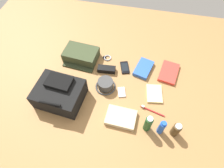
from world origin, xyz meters
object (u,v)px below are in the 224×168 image
(travel_guidebook, at_px, (144,68))
(notepad, at_px, (154,93))
(folded_towel, at_px, (121,117))
(toiletry_pouch, at_px, (81,55))
(cologne_bottle, at_px, (176,130))
(media_player, at_px, (122,92))
(sunglasses_case, at_px, (107,69))
(shampoo_bottle, at_px, (148,124))
(toothbrush, at_px, (151,110))
(deodorant_spray, at_px, (162,127))
(cell_phone, at_px, (125,67))
(backpack, at_px, (60,93))
(wristwatch, at_px, (107,58))
(paperback_novel, at_px, (169,72))
(bucket_hat, at_px, (106,85))

(travel_guidebook, relative_size, notepad, 1.39)
(notepad, xyz_separation_m, folded_towel, (0.21, 0.24, 0.01))
(toiletry_pouch, relative_size, cologne_bottle, 2.31)
(media_player, relative_size, sunglasses_case, 0.68)
(shampoo_bottle, xyz_separation_m, toothbrush, (-0.02, -0.13, -0.07))
(deodorant_spray, distance_m, notepad, 0.29)
(cologne_bottle, distance_m, cell_phone, 0.62)
(toiletry_pouch, bearing_deg, cologne_bottle, 147.49)
(toiletry_pouch, height_order, travel_guidebook, toiletry_pouch)
(backpack, relative_size, notepad, 2.27)
(deodorant_spray, distance_m, folded_towel, 0.27)
(media_player, xyz_separation_m, wristwatch, (0.18, -0.30, 0.00))
(paperback_novel, xyz_separation_m, travel_guidebook, (0.20, 0.00, 0.00))
(cell_phone, relative_size, toothbrush, 0.77)
(backpack, bearing_deg, travel_guidebook, -145.20)
(media_player, height_order, sunglasses_case, sunglasses_case)
(bucket_hat, xyz_separation_m, deodorant_spray, (-0.42, 0.26, 0.04))
(media_player, bearing_deg, paperback_novel, -143.28)
(shampoo_bottle, distance_m, media_player, 0.32)
(paperback_novel, distance_m, toothbrush, 0.37)
(bucket_hat, height_order, travel_guidebook, bucket_hat)
(folded_towel, bearing_deg, cell_phone, -84.04)
(travel_guidebook, bearing_deg, sunglasses_case, 14.16)
(bucket_hat, bearing_deg, backpack, 28.87)
(backpack, distance_m, notepad, 0.68)
(cologne_bottle, xyz_separation_m, shampoo_bottle, (0.18, 0.00, 0.02))
(sunglasses_case, bearing_deg, paperback_novel, -175.43)
(deodorant_spray, relative_size, travel_guidebook, 0.69)
(travel_guidebook, height_order, notepad, travel_guidebook)
(cell_phone, distance_m, toothbrush, 0.42)
(toiletry_pouch, relative_size, media_player, 2.96)
(toiletry_pouch, relative_size, folded_towel, 1.41)
(wristwatch, relative_size, sunglasses_case, 0.51)
(bucket_hat, height_order, toothbrush, bucket_hat)
(paperback_novel, relative_size, media_player, 2.39)
(paperback_novel, height_order, cell_phone, paperback_novel)
(sunglasses_case, bearing_deg, backpack, 45.39)
(shampoo_bottle, bearing_deg, cell_phone, -64.52)
(bucket_hat, xyz_separation_m, sunglasses_case, (0.03, -0.15, -0.01))
(cologne_bottle, height_order, shampoo_bottle, shampoo_bottle)
(paperback_novel, height_order, wristwatch, paperback_novel)
(travel_guidebook, distance_m, folded_towel, 0.46)
(cell_phone, distance_m, media_player, 0.23)
(shampoo_bottle, bearing_deg, media_player, -48.60)
(cologne_bottle, relative_size, paperback_novel, 0.54)
(toothbrush, bearing_deg, backpack, 2.75)
(shampoo_bottle, relative_size, cell_phone, 1.20)
(bucket_hat, bearing_deg, toiletry_pouch, -42.27)
(paperback_novel, height_order, toothbrush, paperback_novel)
(paperback_novel, xyz_separation_m, cell_phone, (0.35, 0.02, -0.00))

